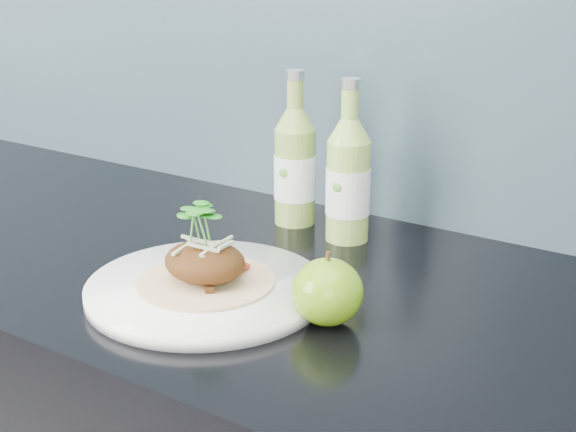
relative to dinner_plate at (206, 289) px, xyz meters
name	(u,v)px	position (x,y,z in m)	size (l,w,h in m)	color
dinner_plate	(206,289)	(0.00, 0.00, 0.00)	(0.36, 0.36, 0.02)	white
pork_taco	(205,260)	(0.00, 0.00, 0.04)	(0.17, 0.17, 0.10)	tan
green_apple	(328,292)	(0.16, 0.02, 0.03)	(0.10, 0.10, 0.09)	#528E0F
cider_bottle_left	(295,167)	(-0.06, 0.28, 0.08)	(0.07, 0.07, 0.23)	#8AA846
cider_bottle_right	(348,180)	(0.05, 0.26, 0.08)	(0.06, 0.07, 0.23)	#96BE4F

